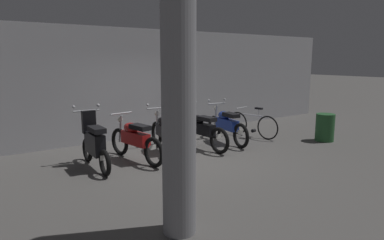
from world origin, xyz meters
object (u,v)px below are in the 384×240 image
at_px(motorbike_slot_0, 94,143).
at_px(support_pillar, 179,116).
at_px(motorbike_slot_2, 165,132).
at_px(motorbike_slot_3, 201,129).
at_px(bicycle, 252,125).
at_px(motorbike_slot_4, 226,125).
at_px(trash_bin, 325,127).
at_px(motorbike_slot_1, 135,139).

distance_m(motorbike_slot_0, support_pillar, 3.42).
xyz_separation_m(motorbike_slot_2, motorbike_slot_3, (0.91, -0.23, 0.00)).
distance_m(motorbike_slot_0, bicycle, 4.78).
distance_m(motorbike_slot_0, motorbike_slot_4, 3.69).
bearing_deg(motorbike_slot_4, trash_bin, -30.13).
relative_size(motorbike_slot_0, motorbike_slot_1, 0.87).
bearing_deg(motorbike_slot_0, bicycle, 3.05).
height_order(motorbike_slot_1, motorbike_slot_3, motorbike_slot_3).
distance_m(motorbike_slot_2, support_pillar, 4.11).
height_order(motorbike_slot_1, motorbike_slot_4, motorbike_slot_4).
bearing_deg(motorbike_slot_0, motorbike_slot_4, 2.11).
height_order(motorbike_slot_3, motorbike_slot_4, same).
height_order(bicycle, support_pillar, support_pillar).
relative_size(bicycle, support_pillar, 0.55).
relative_size(motorbike_slot_2, motorbike_slot_4, 1.00).
relative_size(motorbike_slot_1, trash_bin, 2.56).
relative_size(motorbike_slot_3, motorbike_slot_4, 1.00).
relative_size(motorbike_slot_1, motorbike_slot_3, 0.99).
height_order(bicycle, trash_bin, bicycle).
height_order(motorbike_slot_4, bicycle, motorbike_slot_4).
bearing_deg(support_pillar, motorbike_slot_1, 74.58).
height_order(motorbike_slot_3, bicycle, motorbike_slot_3).
distance_m(motorbike_slot_1, bicycle, 3.87).
bearing_deg(trash_bin, motorbike_slot_0, 168.35).
xyz_separation_m(bicycle, support_pillar, (-4.76, -3.52, 1.19)).
xyz_separation_m(motorbike_slot_0, trash_bin, (6.08, -1.25, -0.15)).
bearing_deg(motorbike_slot_0, motorbike_slot_3, 0.84).
bearing_deg(motorbike_slot_2, support_pillar, -117.40).
distance_m(motorbike_slot_3, support_pillar, 4.42).
bearing_deg(bicycle, motorbike_slot_0, -176.95).
height_order(motorbike_slot_0, motorbike_slot_3, motorbike_slot_0).
height_order(motorbike_slot_0, motorbike_slot_2, motorbike_slot_0).
height_order(motorbike_slot_3, support_pillar, support_pillar).
bearing_deg(motorbike_slot_4, motorbike_slot_0, -177.89).
relative_size(motorbike_slot_3, trash_bin, 2.57).
bearing_deg(bicycle, motorbike_slot_3, -173.94).
bearing_deg(support_pillar, motorbike_slot_0, 90.28).
height_order(motorbike_slot_1, support_pillar, support_pillar).
bearing_deg(support_pillar, motorbike_slot_2, 62.60).
relative_size(motorbike_slot_2, trash_bin, 2.56).
height_order(motorbike_slot_2, bicycle, motorbike_slot_2).
relative_size(motorbike_slot_4, bicycle, 1.14).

